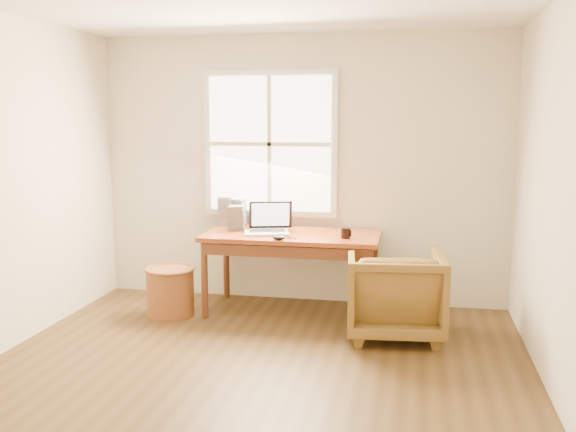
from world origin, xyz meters
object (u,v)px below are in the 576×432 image
object	(u,v)px
wicker_stool	(170,292)
laptop	(266,217)
coffee_mug	(345,233)
cd_stack_a	(238,212)
desk	(292,235)
armchair	(395,293)

from	to	relation	value
wicker_stool	laptop	xyz separation A→B (m)	(0.86, 0.22, 0.69)
wicker_stool	coffee_mug	size ratio (longest dim) A/B	4.66
wicker_stool	laptop	size ratio (longest dim) A/B	0.98
laptop	coffee_mug	size ratio (longest dim) A/B	4.76
cd_stack_a	coffee_mug	bearing A→B (deg)	-22.14
wicker_stool	coffee_mug	xyz separation A→B (m)	(1.59, 0.15, 0.58)
wicker_stool	coffee_mug	world-z (taller)	coffee_mug
cd_stack_a	desk	bearing A→B (deg)	-26.76
wicker_stool	laptop	distance (m)	1.13
desk	wicker_stool	size ratio (longest dim) A/B	3.72
coffee_mug	cd_stack_a	distance (m)	1.21
wicker_stool	armchair	bearing A→B (deg)	-5.05
cd_stack_a	wicker_stool	bearing A→B (deg)	-128.21
desk	cd_stack_a	bearing A→B (deg)	153.24
desk	cd_stack_a	size ratio (longest dim) A/B	5.92
coffee_mug	desk	bearing A→B (deg)	152.60
laptop	armchair	bearing A→B (deg)	-34.58
desk	coffee_mug	xyz separation A→B (m)	(0.51, -0.15, 0.07)
wicker_stool	cd_stack_a	world-z (taller)	cd_stack_a
wicker_stool	cd_stack_a	distance (m)	1.02
armchair	coffee_mug	size ratio (longest dim) A/B	8.65
laptop	cd_stack_a	size ratio (longest dim) A/B	1.63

